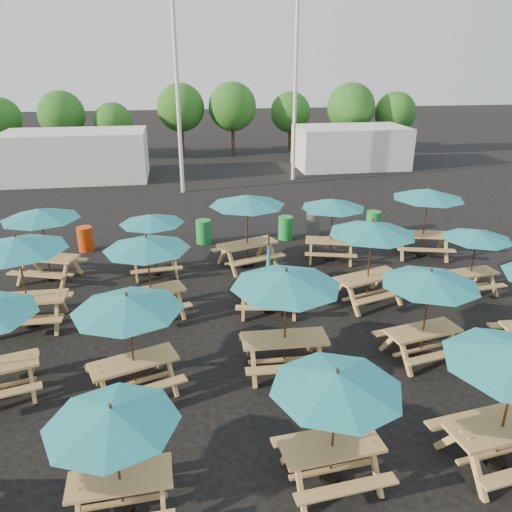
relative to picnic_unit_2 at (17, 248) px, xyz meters
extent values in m
plane|color=black|center=(6.35, -0.16, -2.24)|extent=(120.00, 120.00, 0.00)
cube|color=tan|center=(0.00, 0.00, -1.42)|extent=(2.01, 0.79, 0.07)
cube|color=tan|center=(0.00, -0.74, -1.74)|extent=(2.01, 0.29, 0.04)
cube|color=tan|center=(0.00, 0.74, -1.74)|extent=(2.01, 0.29, 0.04)
cylinder|color=black|center=(0.00, 0.00, -2.19)|extent=(0.40, 0.40, 0.11)
cylinder|color=brown|center=(0.00, 0.00, -0.96)|extent=(0.05, 0.05, 2.57)
cone|color=teal|center=(0.00, 0.00, 0.12)|extent=(2.55, 2.55, 0.36)
cube|color=tan|center=(-0.15, 3.05, -1.46)|extent=(2.04, 1.33, 0.06)
cube|color=tan|center=(-0.38, 2.40, -1.77)|extent=(1.88, 0.88, 0.04)
cube|color=tan|center=(0.08, 3.71, -1.77)|extent=(1.88, 0.88, 0.04)
cylinder|color=black|center=(-0.15, 3.05, -2.19)|extent=(0.38, 0.38, 0.11)
cylinder|color=brown|center=(-0.15, 3.05, -1.03)|extent=(0.05, 0.05, 2.43)
cone|color=teal|center=(-0.15, 3.05, 0.00)|extent=(3.06, 3.06, 0.34)
cube|color=tan|center=(2.98, -6.49, -1.58)|extent=(1.64, 0.71, 0.05)
cube|color=tan|center=(2.95, -5.90, -1.84)|extent=(1.62, 0.31, 0.04)
cylinder|color=black|center=(2.98, -6.49, -2.20)|extent=(0.32, 0.32, 0.09)
cylinder|color=brown|center=(2.98, -6.49, -1.22)|extent=(0.04, 0.04, 2.05)
cone|color=teal|center=(2.98, -6.49, -0.35)|extent=(2.13, 2.13, 0.29)
cube|color=tan|center=(2.98, -3.35, -1.50)|extent=(1.95, 1.26, 0.06)
cube|color=tan|center=(3.20, -3.97, -1.79)|extent=(1.80, 0.83, 0.04)
cube|color=tan|center=(2.76, -2.72, -1.79)|extent=(1.80, 0.83, 0.04)
cylinder|color=black|center=(2.98, -3.35, -2.19)|extent=(0.36, 0.36, 0.10)
cylinder|color=brown|center=(2.98, -3.35, -1.08)|extent=(0.04, 0.04, 2.32)
cone|color=teal|center=(2.98, -3.35, -0.11)|extent=(2.92, 2.92, 0.32)
cube|color=tan|center=(3.21, 0.05, -1.49)|extent=(1.97, 1.24, 0.06)
cube|color=tan|center=(3.42, -0.60, -1.78)|extent=(1.83, 0.80, 0.04)
cube|color=tan|center=(3.01, 0.69, -1.78)|extent=(1.83, 0.80, 0.04)
cylinder|color=black|center=(3.21, 0.05, -2.19)|extent=(0.37, 0.37, 0.10)
cylinder|color=brown|center=(3.21, 0.05, -1.07)|extent=(0.04, 0.04, 2.35)
cone|color=teal|center=(3.21, 0.05, -0.08)|extent=(2.92, 2.92, 0.33)
cube|color=tan|center=(3.23, 2.94, -1.57)|extent=(1.71, 0.82, 0.05)
cube|color=tan|center=(3.29, 2.34, -1.83)|extent=(1.66, 0.41, 0.04)
cube|color=tan|center=(3.16, 3.55, -1.83)|extent=(1.66, 0.41, 0.04)
cylinder|color=black|center=(3.23, 2.94, -2.20)|extent=(0.33, 0.33, 0.09)
cylinder|color=brown|center=(3.23, 2.94, -1.19)|extent=(0.04, 0.04, 2.11)
cone|color=teal|center=(3.23, 2.94, -0.30)|extent=(2.30, 2.30, 0.29)
cube|color=tan|center=(6.42, -6.36, -1.54)|extent=(1.77, 0.84, 0.06)
cube|color=tan|center=(6.48, -6.99, -1.82)|extent=(1.73, 0.41, 0.04)
cube|color=tan|center=(6.36, -5.74, -1.82)|extent=(1.73, 0.41, 0.04)
cylinder|color=black|center=(6.42, -6.36, -2.20)|extent=(0.34, 0.34, 0.10)
cylinder|color=brown|center=(6.42, -6.36, -1.15)|extent=(0.04, 0.04, 2.19)
cone|color=teal|center=(6.42, -6.36, -0.22)|extent=(2.37, 2.37, 0.30)
cube|color=tan|center=(6.32, -3.03, -1.44)|extent=(1.97, 0.82, 0.06)
cube|color=tan|center=(6.30, -3.74, -1.76)|extent=(1.95, 0.33, 0.04)
cube|color=tan|center=(6.35, -2.31, -1.76)|extent=(1.95, 0.33, 0.04)
cylinder|color=black|center=(6.32, -3.03, -2.19)|extent=(0.39, 0.39, 0.11)
cylinder|color=brown|center=(6.32, -3.03, -1.00)|extent=(0.05, 0.05, 2.49)
cone|color=teal|center=(6.32, -3.03, 0.05)|extent=(2.53, 2.53, 0.35)
cube|color=tan|center=(6.46, -0.18, -1.50)|extent=(1.89, 0.97, 0.06)
cube|color=tan|center=(6.36, -0.83, -1.79)|extent=(1.82, 0.52, 0.04)
cube|color=tan|center=(6.56, 0.48, -1.79)|extent=(1.82, 0.52, 0.04)
cylinder|color=black|center=(6.46, -0.18, -2.19)|extent=(0.36, 0.36, 0.10)
cylinder|color=brown|center=(6.46, -0.18, -1.09)|extent=(0.04, 0.04, 2.31)
cone|color=teal|center=(6.46, -0.18, -0.69)|extent=(0.22, 0.22, 1.51)
cube|color=tan|center=(6.35, 3.18, -1.42)|extent=(2.16, 1.41, 0.07)
cube|color=tan|center=(6.60, 2.48, -1.74)|extent=(1.99, 0.94, 0.04)
cube|color=tan|center=(6.10, 3.87, -1.74)|extent=(1.99, 0.94, 0.04)
cylinder|color=black|center=(6.35, 3.18, -2.19)|extent=(0.40, 0.40, 0.11)
cylinder|color=brown|center=(6.35, 3.18, -0.96)|extent=(0.05, 0.05, 2.57)
cone|color=teal|center=(6.35, 3.18, 0.12)|extent=(3.25, 3.25, 0.36)
cube|color=tan|center=(9.44, -6.47, -1.46)|extent=(2.00, 1.00, 0.06)
cube|color=tan|center=(9.34, -5.77, -1.77)|extent=(1.93, 0.53, 0.04)
cylinder|color=black|center=(9.44, -6.47, -2.19)|extent=(0.38, 0.38, 0.11)
cylinder|color=brown|center=(9.44, -6.47, -1.02)|extent=(0.05, 0.05, 2.45)
cube|color=tan|center=(9.66, -3.07, -1.51)|extent=(1.88, 1.04, 0.06)
cube|color=tan|center=(9.79, -3.71, -1.80)|extent=(1.79, 0.60, 0.04)
cube|color=tan|center=(9.53, -2.43, -1.80)|extent=(1.79, 0.60, 0.04)
cylinder|color=black|center=(9.66, -3.07, -2.19)|extent=(0.36, 0.36, 0.10)
cylinder|color=brown|center=(9.66, -3.07, -1.11)|extent=(0.04, 0.04, 2.28)
cone|color=teal|center=(9.66, -3.07, -0.15)|extent=(2.66, 2.66, 0.32)
cube|color=tan|center=(9.43, -0.05, -1.44)|extent=(2.10, 1.32, 0.07)
cube|color=tan|center=(9.65, -0.74, -1.75)|extent=(1.95, 0.85, 0.04)
cube|color=tan|center=(9.22, 0.63, -1.75)|extent=(1.95, 0.85, 0.04)
cylinder|color=black|center=(9.43, -0.05, -2.19)|extent=(0.39, 0.39, 0.11)
cylinder|color=brown|center=(9.43, -0.05, -0.99)|extent=(0.05, 0.05, 2.50)
cone|color=teal|center=(9.43, -0.05, 0.06)|extent=(3.11, 3.11, 0.35)
cube|color=tan|center=(9.34, 3.29, -1.51)|extent=(1.89, 1.14, 0.06)
cube|color=tan|center=(9.16, 2.66, -1.80)|extent=(1.77, 0.71, 0.04)
cube|color=tan|center=(9.51, 3.91, -1.80)|extent=(1.77, 0.71, 0.04)
cylinder|color=black|center=(9.34, 3.29, -2.19)|extent=(0.35, 0.35, 0.10)
cylinder|color=brown|center=(9.34, 3.29, -1.11)|extent=(0.04, 0.04, 2.27)
cone|color=teal|center=(9.34, 3.29, -0.16)|extent=(2.76, 2.76, 0.32)
cube|color=tan|center=(12.78, 0.08, -1.58)|extent=(1.67, 0.81, 0.05)
cube|color=tan|center=(12.85, -0.50, -1.84)|extent=(1.62, 0.42, 0.04)
cube|color=tan|center=(12.71, 0.66, -1.84)|extent=(1.62, 0.42, 0.04)
cylinder|color=black|center=(12.78, 0.08, -2.20)|extent=(0.32, 0.32, 0.09)
cylinder|color=brown|center=(12.78, 0.08, -1.22)|extent=(0.04, 0.04, 2.05)
cone|color=teal|center=(12.78, 0.08, -0.36)|extent=(2.26, 2.26, 0.29)
cube|color=tan|center=(12.74, 3.18, -1.43)|extent=(2.10, 1.24, 0.07)
cube|color=tan|center=(12.56, 2.48, -1.75)|extent=(1.97, 0.77, 0.04)
cube|color=tan|center=(12.93, 3.88, -1.75)|extent=(1.97, 0.77, 0.04)
cylinder|color=black|center=(12.74, 3.18, -2.19)|extent=(0.39, 0.39, 0.11)
cylinder|color=brown|center=(12.74, 3.18, -0.99)|extent=(0.05, 0.05, 2.52)
cone|color=teal|center=(12.74, 3.18, 0.08)|extent=(3.04, 3.04, 0.35)
cylinder|color=#CA3B0B|center=(0.60, 5.60, -1.78)|extent=(0.57, 0.57, 0.92)
cylinder|color=#1A923A|center=(4.99, 5.75, -1.78)|extent=(0.57, 0.57, 0.92)
cylinder|color=#1A923A|center=(8.23, 5.70, -1.78)|extent=(0.57, 0.57, 0.92)
cylinder|color=gray|center=(9.43, 5.98, -1.78)|extent=(0.57, 0.57, 0.92)
cylinder|color=#1A923A|center=(11.92, 5.84, -1.78)|extent=(0.57, 0.57, 0.92)
cylinder|color=silver|center=(4.35, 13.84, 3.76)|extent=(0.20, 0.20, 12.00)
cylinder|color=silver|center=(10.85, 15.84, 3.76)|extent=(0.20, 0.20, 12.00)
cube|color=silver|center=(-1.65, 17.84, -0.84)|extent=(8.00, 4.00, 2.80)
cube|color=silver|center=(15.35, 18.84, -0.94)|extent=(7.00, 4.00, 2.60)
cylinder|color=#382314|center=(-7.72, 25.08, -1.28)|extent=(0.24, 0.24, 1.92)
sphere|color=#1E5919|center=(-7.72, 25.08, 0.60)|extent=(2.80, 2.80, 2.80)
cylinder|color=#382314|center=(-3.39, 23.74, -1.17)|extent=(0.24, 0.24, 2.14)
sphere|color=#1E5919|center=(-3.39, 23.74, 0.92)|extent=(3.11, 3.11, 3.11)
cylinder|color=#382314|center=(-0.04, 23.49, -1.35)|extent=(0.24, 0.24, 1.78)
sphere|color=#1E5919|center=(-0.04, 23.49, 0.39)|extent=(2.59, 2.59, 2.59)
cylinder|color=#382314|center=(4.60, 24.55, -1.09)|extent=(0.24, 0.24, 2.31)
sphere|color=#1E5919|center=(4.60, 24.55, 1.17)|extent=(3.36, 3.36, 3.36)
cylinder|color=#382314|center=(8.25, 24.09, -1.07)|extent=(0.24, 0.24, 2.35)
sphere|color=#1E5919|center=(8.25, 24.09, 1.22)|extent=(3.41, 3.41, 3.41)
cylinder|color=#382314|center=(12.58, 24.51, -1.23)|extent=(0.24, 0.24, 2.02)
sphere|color=#1E5919|center=(12.58, 24.51, 0.74)|extent=(2.94, 2.94, 2.94)
cylinder|color=#382314|center=(16.59, 22.73, -1.08)|extent=(0.24, 0.24, 2.32)
sphere|color=#1E5919|center=(16.59, 22.73, 1.19)|extent=(3.38, 3.38, 3.38)
cylinder|color=#382314|center=(19.98, 22.76, -1.23)|extent=(0.24, 0.24, 2.03)
sphere|color=#1E5919|center=(19.98, 22.76, 0.76)|extent=(2.95, 2.95, 2.95)
camera|label=1|loc=(4.15, -12.62, 4.50)|focal=35.00mm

